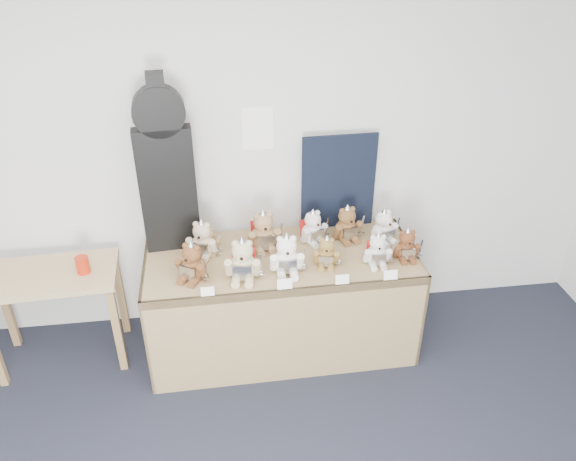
{
  "coord_description": "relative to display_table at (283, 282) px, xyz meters",
  "views": [
    {
      "loc": [
        0.19,
        -1.06,
        2.85
      ],
      "look_at": [
        0.6,
        1.97,
        1.02
      ],
      "focal_mm": 35.0,
      "sensor_mm": 36.0,
      "label": 1
    }
  ],
  "objects": [
    {
      "name": "teddy_back_far_left",
      "position": [
        -0.48,
        0.2,
        0.25
      ],
      "size": [
        0.17,
        0.14,
        0.21
      ],
      "rotation": [
        0.0,
        0.0,
        -0.03
      ],
      "color": "olive",
      "rests_on": "display_table"
    },
    {
      "name": "teddy_front_far_left",
      "position": [
        -0.58,
        -0.1,
        0.28
      ],
      "size": [
        0.23,
        0.23,
        0.29
      ],
      "rotation": [
        0.0,
        0.0,
        -0.51
      ],
      "color": "brown",
      "rests_on": "display_table"
    },
    {
      "name": "entry_card_b",
      "position": [
        -0.02,
        -0.29,
        0.2
      ],
      "size": [
        0.09,
        0.02,
        0.07
      ],
      "primitive_type": "cube",
      "rotation": [
        -0.24,
        0.0,
        0.01
      ],
      "color": "white",
      "rests_on": "display_table"
    },
    {
      "name": "display_table",
      "position": [
        0.0,
        0.0,
        0.0
      ],
      "size": [
        1.84,
        0.79,
        0.76
      ],
      "rotation": [
        0.0,
        0.0,
        0.01
      ],
      "color": "olive",
      "rests_on": "floor"
    },
    {
      "name": "teddy_front_left",
      "position": [
        -0.27,
        -0.14,
        0.29
      ],
      "size": [
        0.26,
        0.23,
        0.32
      ],
      "rotation": [
        0.0,
        0.0,
        -0.14
      ],
      "color": "#C5B68A",
      "rests_on": "display_table"
    },
    {
      "name": "entry_card_a",
      "position": [
        -0.5,
        -0.3,
        0.2
      ],
      "size": [
        0.08,
        0.02,
        0.06
      ],
      "primitive_type": "cube",
      "rotation": [
        -0.24,
        0.0,
        0.01
      ],
      "color": "white",
      "rests_on": "display_table"
    },
    {
      "name": "teddy_front_end",
      "position": [
        0.82,
        -0.06,
        0.26
      ],
      "size": [
        0.2,
        0.16,
        0.24
      ],
      "rotation": [
        0.0,
        0.0,
        -0.01
      ],
      "color": "brown",
      "rests_on": "display_table"
    },
    {
      "name": "teddy_front_centre",
      "position": [
        0.01,
        -0.11,
        0.29
      ],
      "size": [
        0.25,
        0.2,
        0.3
      ],
      "rotation": [
        0.0,
        0.0,
        -0.03
      ],
      "color": "white",
      "rests_on": "display_table"
    },
    {
      "name": "entry_card_d",
      "position": [
        0.65,
        -0.28,
        0.2
      ],
      "size": [
        0.09,
        0.02,
        0.06
      ],
      "primitive_type": "cube",
      "rotation": [
        -0.24,
        0.0,
        0.01
      ],
      "color": "white",
      "rests_on": "display_table"
    },
    {
      "name": "teddy_front_far_right",
      "position": [
        0.61,
        -0.1,
        0.26
      ],
      "size": [
        0.2,
        0.17,
        0.25
      ],
      "rotation": [
        0.0,
        0.0,
        -0.06
      ],
      "color": "silver",
      "rests_on": "display_table"
    },
    {
      "name": "teddy_back_right",
      "position": [
        0.48,
        0.23,
        0.28
      ],
      "size": [
        0.24,
        0.21,
        0.29
      ],
      "rotation": [
        0.0,
        0.0,
        0.23
      ],
      "color": "brown",
      "rests_on": "display_table"
    },
    {
      "name": "teddy_back_left",
      "position": [
        -0.52,
        0.16,
        0.28
      ],
      "size": [
        0.23,
        0.22,
        0.29
      ],
      "rotation": [
        0.0,
        0.0,
        -0.31
      ],
      "color": "tan",
      "rests_on": "display_table"
    },
    {
      "name": "guitar_case",
      "position": [
        -0.72,
        0.3,
        0.75
      ],
      "size": [
        0.37,
        0.14,
        1.2
      ],
      "rotation": [
        0.0,
        0.0,
        0.09
      ],
      "color": "black",
      "rests_on": "display_table"
    },
    {
      "name": "navy_board",
      "position": [
        0.45,
        0.43,
        0.52
      ],
      "size": [
        0.53,
        0.04,
        0.71
      ],
      "primitive_type": "cube",
      "rotation": [
        0.0,
        0.0,
        0.04
      ],
      "color": "black",
      "rests_on": "display_table"
    },
    {
      "name": "room_shell",
      "position": [
        -0.1,
        0.5,
        0.91
      ],
      "size": [
        6.0,
        6.0,
        6.0
      ],
      "color": "white",
      "rests_on": "floor"
    },
    {
      "name": "teddy_back_end",
      "position": [
        0.73,
        0.17,
        0.27
      ],
      "size": [
        0.23,
        0.22,
        0.27
      ],
      "rotation": [
        0.0,
        0.0,
        0.45
      ],
      "color": "white",
      "rests_on": "display_table"
    },
    {
      "name": "teddy_front_right",
      "position": [
        0.28,
        -0.07,
        0.26
      ],
      "size": [
        0.19,
        0.17,
        0.23
      ],
      "rotation": [
        0.0,
        0.0,
        -0.19
      ],
      "color": "olive",
      "rests_on": "display_table"
    },
    {
      "name": "teddy_back_centre_left",
      "position": [
        -0.11,
        0.19,
        0.29
      ],
      "size": [
        0.26,
        0.23,
        0.32
      ],
      "rotation": [
        0.0,
        0.0,
        0.12
      ],
      "color": "#9C764E",
      "rests_on": "display_table"
    },
    {
      "name": "red_cup",
      "position": [
        -1.3,
        0.12,
        0.18
      ],
      "size": [
        0.09,
        0.09,
        0.12
      ],
      "primitive_type": "cylinder",
      "color": "red",
      "rests_on": "side_table"
    },
    {
      "name": "side_table",
      "position": [
        -1.54,
        0.14,
        -0.0
      ],
      "size": [
        0.9,
        0.53,
        0.72
      ],
      "rotation": [
        0.0,
        0.0,
        0.06
      ],
      "color": "tan",
      "rests_on": "floor"
    },
    {
      "name": "entry_card_c",
      "position": [
        0.34,
        -0.29,
        0.2
      ],
      "size": [
        0.09,
        0.02,
        0.06
      ],
      "primitive_type": "cube",
      "rotation": [
        -0.24,
        0.0,
        0.01
      ],
      "color": "white",
      "rests_on": "display_table"
    },
    {
      "name": "teddy_back_centre_right",
      "position": [
        0.24,
        0.24,
        0.27
      ],
      "size": [
        0.22,
        0.21,
        0.27
      ],
      "rotation": [
        0.0,
        0.0,
        0.42
      ],
      "color": "silver",
      "rests_on": "display_table"
    }
  ]
}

